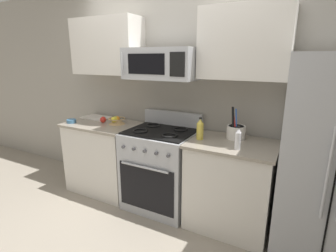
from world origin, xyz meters
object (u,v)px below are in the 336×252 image
at_px(microwave, 162,64).
at_px(fruit_basket, 116,120).
at_px(prep_bowl, 71,121).
at_px(bottle_oil, 200,129).
at_px(refrigerator, 331,162).
at_px(range_oven, 161,168).
at_px(utensil_crock, 236,132).
at_px(cutting_board, 97,117).
at_px(bottle_vinegar, 238,139).
at_px(apple_loose, 103,120).

bearing_deg(microwave, fruit_basket, 178.12).
relative_size(microwave, prep_bowl, 6.61).
bearing_deg(bottle_oil, refrigerator, 1.26).
relative_size(range_oven, utensil_crock, 3.25).
bearing_deg(cutting_board, bottle_vinegar, -9.60).
bearing_deg(apple_loose, prep_bowl, -150.69).
height_order(cutting_board, prep_bowl, prep_bowl).
distance_m(range_oven, utensil_crock, 0.96).
distance_m(range_oven, prep_bowl, 1.31).
relative_size(range_oven, fruit_basket, 5.15).
xyz_separation_m(cutting_board, bottle_vinegar, (2.02, -0.34, 0.09)).
bearing_deg(bottle_oil, prep_bowl, -175.50).
relative_size(apple_loose, bottle_vinegar, 0.36).
bearing_deg(prep_bowl, fruit_basket, 22.56).
xyz_separation_m(bottle_oil, prep_bowl, (-1.70, -0.13, -0.08)).
relative_size(utensil_crock, apple_loose, 4.32).
xyz_separation_m(utensil_crock, prep_bowl, (-2.01, -0.33, -0.05)).
height_order(utensil_crock, prep_bowl, utensil_crock).
height_order(bottle_vinegar, prep_bowl, bottle_vinegar).
bearing_deg(cutting_board, refrigerator, -4.06).
bearing_deg(cutting_board, fruit_basket, -15.81).
distance_m(range_oven, bottle_vinegar, 1.05).
bearing_deg(cutting_board, utensil_crock, -0.79).
distance_m(refrigerator, microwave, 1.81).
relative_size(microwave, bottle_oil, 3.43).
xyz_separation_m(range_oven, apple_loose, (-0.86, 0.02, 0.48)).
distance_m(range_oven, bottle_oil, 0.73).
xyz_separation_m(refrigerator, utensil_crock, (-0.84, 0.17, 0.11)).
bearing_deg(range_oven, bottle_oil, -5.05).
bearing_deg(utensil_crock, prep_bowl, -170.74).
height_order(utensil_crock, apple_loose, utensil_crock).
distance_m(fruit_basket, cutting_board, 0.47).
bearing_deg(refrigerator, microwave, 178.41).
relative_size(microwave, bottle_vinegar, 3.61).
distance_m(apple_loose, prep_bowl, 0.40).
relative_size(range_oven, apple_loose, 14.05).
relative_size(fruit_basket, cutting_board, 0.56).
bearing_deg(apple_loose, bottle_oil, -2.72).
xyz_separation_m(utensil_crock, bottle_vinegar, (0.09, -0.31, 0.02)).
bearing_deg(utensil_crock, range_oven, -169.22).
bearing_deg(apple_loose, fruit_basket, 8.51).
height_order(range_oven, apple_loose, range_oven).
xyz_separation_m(refrigerator, microwave, (-1.64, 0.05, 0.78)).
xyz_separation_m(cutting_board, prep_bowl, (-0.09, -0.36, 0.02)).
bearing_deg(utensil_crock, refrigerator, -11.40).
bearing_deg(fruit_basket, refrigerator, -1.68).
distance_m(utensil_crock, bottle_oil, 0.37).
distance_m(utensil_crock, bottle_vinegar, 0.33).
height_order(range_oven, fruit_basket, range_oven).
xyz_separation_m(apple_loose, bottle_oil, (1.35, -0.06, 0.07)).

